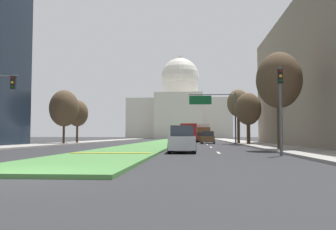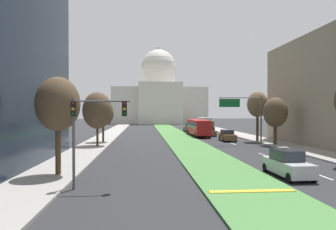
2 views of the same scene
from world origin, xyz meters
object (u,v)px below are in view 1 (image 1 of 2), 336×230
(traffic_light_near_right, at_px, (280,98))
(city_bus, at_px, (189,132))
(sedan_midblock, at_px, (208,138))
(overhead_guide_sign, at_px, (217,107))
(capitol_building, at_px, (180,111))
(sedan_distant, at_px, (202,138))
(street_tree_left_mid, at_px, (64,108))
(street_tree_right_far, at_px, (238,104))
(sedan_lead_stopped, at_px, (182,140))
(box_truck_delivery, at_px, (203,132))
(sedan_far_horizon, at_px, (190,137))
(street_tree_right_mid, at_px, (248,109))
(street_tree_left_far, at_px, (77,113))
(street_tree_right_near, at_px, (279,81))

(traffic_light_near_right, bearing_deg, city_bus, 98.76)
(sedan_midblock, bearing_deg, overhead_guide_sign, -78.67)
(capitol_building, height_order, sedan_distant, capitol_building)
(street_tree_left_mid, distance_m, sedan_midblock, 19.68)
(street_tree_right_far, relative_size, sedan_midblock, 1.74)
(sedan_lead_stopped, relative_size, sedan_distant, 1.04)
(capitol_building, bearing_deg, box_truck_delivery, -83.42)
(sedan_distant, xyz_separation_m, sedan_far_horizon, (-2.14, 11.02, 0.05))
(street_tree_right_mid, bearing_deg, traffic_light_near_right, -94.09)
(street_tree_right_mid, bearing_deg, street_tree_right_far, 96.94)
(street_tree_right_mid, height_order, street_tree_left_far, street_tree_right_mid)
(street_tree_left_mid, height_order, sedan_far_horizon, street_tree_left_mid)
(street_tree_left_mid, distance_m, sedan_far_horizon, 31.13)
(street_tree_right_near, height_order, street_tree_left_far, street_tree_right_near)
(capitol_building, xyz_separation_m, sedan_midblock, (6.76, -72.81, -8.91))
(sedan_midblock, distance_m, city_bus, 9.76)
(street_tree_left_mid, bearing_deg, traffic_light_near_right, -46.29)
(sedan_distant, bearing_deg, street_tree_left_mid, -138.74)
(sedan_midblock, bearing_deg, sedan_distant, 93.48)
(street_tree_right_near, height_order, sedan_midblock, street_tree_right_near)
(traffic_light_near_right, distance_m, sedan_lead_stopped, 7.23)
(overhead_guide_sign, distance_m, sedan_far_horizon, 26.26)
(overhead_guide_sign, relative_size, street_tree_left_mid, 0.94)
(box_truck_delivery, bearing_deg, sedan_lead_stopped, -93.60)
(sedan_far_horizon, bearing_deg, overhead_guide_sign, -81.75)
(street_tree_left_mid, height_order, street_tree_right_mid, street_tree_left_mid)
(street_tree_left_mid, relative_size, street_tree_right_mid, 1.09)
(city_bus, bearing_deg, street_tree_left_mid, -135.74)
(street_tree_left_far, xyz_separation_m, street_tree_right_far, (22.33, -0.40, 1.20))
(traffic_light_near_right, bearing_deg, sedan_far_horizon, 96.70)
(sedan_far_horizon, xyz_separation_m, box_truck_delivery, (2.52, -4.79, 0.86))
(overhead_guide_sign, bearing_deg, street_tree_right_near, -77.96)
(street_tree_right_mid, xyz_separation_m, box_truck_delivery, (-4.82, 22.22, -2.63))
(street_tree_right_mid, xyz_separation_m, city_bus, (-7.38, 15.60, -2.54))
(street_tree_right_mid, height_order, sedan_far_horizon, street_tree_right_mid)
(traffic_light_near_right, distance_m, sedan_far_horizon, 49.45)
(capitol_building, distance_m, sedan_lead_stopped, 98.08)
(street_tree_right_near, distance_m, sedan_lead_stopped, 9.14)
(overhead_guide_sign, distance_m, street_tree_left_far, 19.68)
(traffic_light_near_right, distance_m, city_bus, 38.11)
(capitol_building, relative_size, street_tree_right_mid, 5.45)
(overhead_guide_sign, relative_size, box_truck_delivery, 1.02)
(street_tree_left_mid, bearing_deg, sedan_lead_stopped, -50.37)
(street_tree_left_far, relative_size, box_truck_delivery, 0.95)
(street_tree_left_mid, xyz_separation_m, sedan_midblock, (18.39, 5.92, -3.77))
(overhead_guide_sign, height_order, street_tree_left_far, overhead_guide_sign)
(capitol_building, height_order, box_truck_delivery, capitol_building)
(street_tree_right_near, bearing_deg, overhead_guide_sign, 102.04)
(overhead_guide_sign, bearing_deg, sedan_far_horizon, 98.25)
(capitol_building, bearing_deg, city_bus, -86.40)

